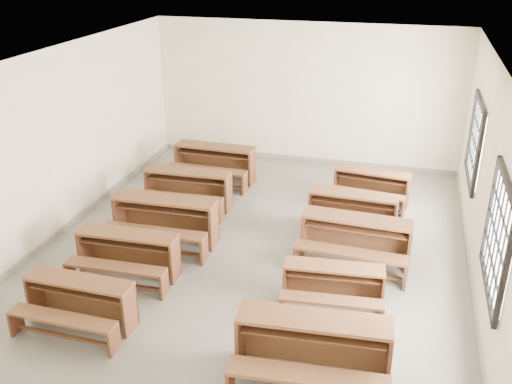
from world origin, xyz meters
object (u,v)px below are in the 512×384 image
(desk_set_6, at_px, (333,284))
(desk_set_8, at_px, (352,210))
(desk_set_7, at_px, (356,237))
(desk_set_9, at_px, (371,185))
(desk_set_0, at_px, (79,299))
(desk_set_3, at_px, (187,187))
(desk_set_1, at_px, (127,251))
(desk_set_5, at_px, (313,345))
(desk_set_4, at_px, (214,161))
(desk_set_2, at_px, (164,217))

(desk_set_6, distance_m, desk_set_8, 2.41)
(desk_set_6, bearing_deg, desk_set_7, 77.44)
(desk_set_7, xyz_separation_m, desk_set_9, (0.04, 2.40, -0.07))
(desk_set_0, xyz_separation_m, desk_set_7, (3.40, 2.62, 0.06))
(desk_set_3, bearing_deg, desk_set_6, -40.24)
(desk_set_0, height_order, desk_set_1, desk_set_1)
(desk_set_7, bearing_deg, desk_set_5, -90.98)
(desk_set_0, relative_size, desk_set_5, 0.81)
(desk_set_8, distance_m, desk_set_9, 1.31)
(desk_set_9, bearing_deg, desk_set_4, -177.76)
(desk_set_3, bearing_deg, desk_set_2, -86.07)
(desk_set_0, bearing_deg, desk_set_1, 89.09)
(desk_set_1, height_order, desk_set_9, desk_set_1)
(desk_set_1, height_order, desk_set_6, desk_set_1)
(desk_set_5, distance_m, desk_set_8, 3.93)
(desk_set_9, bearing_deg, desk_set_3, -154.46)
(desk_set_1, bearing_deg, desk_set_7, 19.32)
(desk_set_1, xyz_separation_m, desk_set_5, (3.16, -1.51, 0.06))
(desk_set_1, distance_m, desk_set_7, 3.60)
(desk_set_5, distance_m, desk_set_7, 2.83)
(desk_set_1, relative_size, desk_set_8, 1.00)
(desk_set_2, distance_m, desk_set_3, 1.42)
(desk_set_5, bearing_deg, desk_set_3, 123.70)
(desk_set_0, distance_m, desk_set_7, 4.29)
(desk_set_2, bearing_deg, desk_set_4, 90.34)
(desk_set_1, distance_m, desk_set_5, 3.50)
(desk_set_1, distance_m, desk_set_4, 3.98)
(desk_set_4, distance_m, desk_set_8, 3.51)
(desk_set_0, distance_m, desk_set_6, 3.49)
(desk_set_4, distance_m, desk_set_5, 6.32)
(desk_set_8, bearing_deg, desk_set_7, -78.50)
(desk_set_7, bearing_deg, desk_set_8, 101.95)
(desk_set_0, distance_m, desk_set_2, 2.45)
(desk_set_0, relative_size, desk_set_4, 0.86)
(desk_set_7, distance_m, desk_set_8, 1.13)
(desk_set_1, relative_size, desk_set_6, 1.08)
(desk_set_0, height_order, desk_set_9, desk_set_0)
(desk_set_2, relative_size, desk_set_4, 1.03)
(desk_set_5, bearing_deg, desk_set_9, 83.01)
(desk_set_2, xyz_separation_m, desk_set_4, (-0.09, 2.84, -0.01))
(desk_set_0, relative_size, desk_set_9, 0.98)
(desk_set_0, bearing_deg, desk_set_3, 90.68)
(desk_set_3, relative_size, desk_set_4, 0.97)
(desk_set_4, height_order, desk_set_9, desk_set_4)
(desk_set_9, bearing_deg, desk_set_1, -125.73)
(desk_set_5, bearing_deg, desk_set_0, 172.01)
(desk_set_4, bearing_deg, desk_set_1, -88.84)
(desk_set_1, bearing_deg, desk_set_4, 87.53)
(desk_set_5, xyz_separation_m, desk_set_8, (0.01, 3.93, -0.06))
(desk_set_3, height_order, desk_set_5, desk_set_5)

